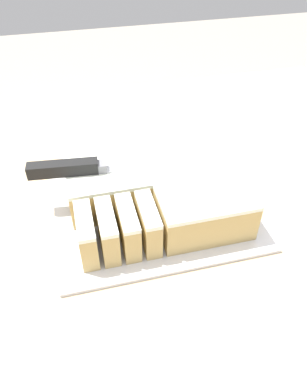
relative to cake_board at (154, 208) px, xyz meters
name	(u,v)px	position (x,y,z in m)	size (l,w,h in m)	color
countertop	(137,354)	(-0.05, -0.04, -0.45)	(1.40, 1.10, 0.89)	tan
cake_board	(154,208)	(0.00, 0.00, 0.00)	(0.34, 0.29, 0.01)	silver
cake	(156,190)	(0.00, 0.00, 0.04)	(0.28, 0.23, 0.07)	tan
knife	(82,168)	(-0.11, 0.04, 0.08)	(0.32, 0.05, 0.02)	silver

